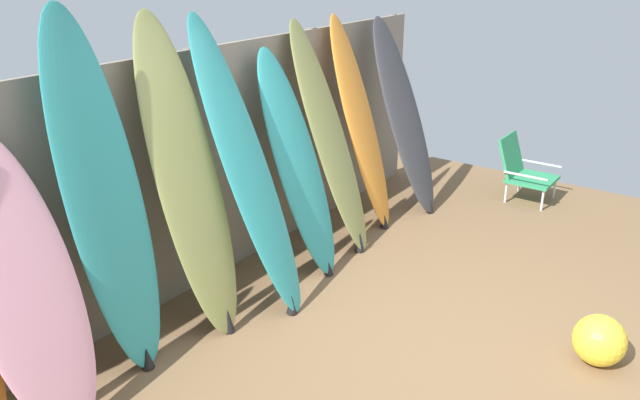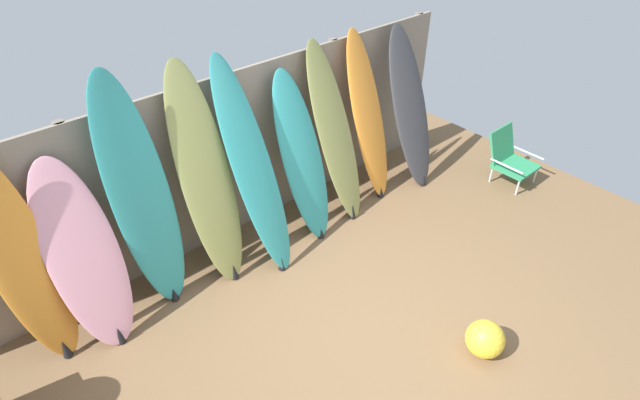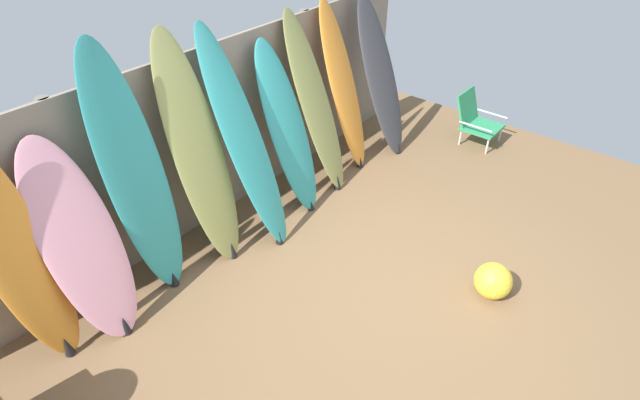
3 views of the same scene
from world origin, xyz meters
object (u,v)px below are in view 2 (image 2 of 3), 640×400
(surfboard_pink_1, at_px, (85,258))
(surfboard_teal_5, at_px, (302,158))
(surfboard_teal_2, at_px, (142,198))
(surfboard_olive_3, at_px, (207,180))
(surfboard_orange_0, at_px, (23,264))
(beach_chair, at_px, (509,157))
(beach_ball, at_px, (485,339))
(surfboard_teal_4, at_px, (254,170))
(surfboard_charcoal_8, at_px, (410,109))
(surfboard_orange_7, at_px, (368,118))
(surfboard_olive_6, at_px, (335,135))

(surfboard_pink_1, xyz_separation_m, surfboard_teal_5, (2.24, -0.08, 0.08))
(surfboard_pink_1, relative_size, surfboard_teal_5, 0.92)
(surfboard_teal_2, relative_size, surfboard_olive_3, 1.04)
(surfboard_olive_3, bearing_deg, surfboard_orange_0, 177.00)
(surfboard_teal_5, xyz_separation_m, beach_chair, (2.54, -0.98, -0.55))
(beach_ball, bearing_deg, beach_chair, 28.58)
(surfboard_teal_4, bearing_deg, surfboard_charcoal_8, -0.24)
(surfboard_olive_3, bearing_deg, beach_ball, -65.22)
(surfboard_orange_0, distance_m, surfboard_orange_7, 3.70)
(surfboard_orange_0, height_order, surfboard_orange_7, surfboard_orange_7)
(surfboard_olive_3, relative_size, surfboard_charcoal_8, 1.13)
(surfboard_orange_0, bearing_deg, surfboard_olive_3, -3.00)
(surfboard_teal_5, bearing_deg, surfboard_teal_4, -175.78)
(surfboard_teal_2, relative_size, surfboard_orange_7, 1.14)
(surfboard_olive_6, distance_m, beach_chair, 2.37)
(surfboard_teal_2, distance_m, surfboard_orange_7, 2.70)
(surfboard_orange_0, distance_m, surfboard_teal_2, 1.01)
(surfboard_teal_4, distance_m, surfboard_charcoal_8, 2.26)
(surfboard_olive_3, height_order, surfboard_teal_5, surfboard_olive_3)
(surfboard_teal_4, relative_size, surfboard_olive_6, 1.07)
(surfboard_teal_4, xyz_separation_m, surfboard_teal_5, (0.63, 0.05, -0.15))
(surfboard_orange_0, bearing_deg, surfboard_teal_5, -3.43)
(surfboard_pink_1, height_order, beach_chair, surfboard_pink_1)
(surfboard_orange_0, height_order, beach_ball, surfboard_orange_0)
(beach_chair, xyz_separation_m, beach_ball, (-2.49, -1.35, -0.16))
(surfboard_orange_7, bearing_deg, surfboard_olive_6, -175.67)
(surfboard_pink_1, xyz_separation_m, beach_chair, (4.78, -1.06, -0.48))
(surfboard_charcoal_8, height_order, beach_chair, surfboard_charcoal_8)
(surfboard_teal_5, xyz_separation_m, surfboard_orange_7, (1.05, 0.08, 0.08))
(surfboard_olive_3, xyz_separation_m, surfboard_olive_6, (1.56, -0.04, -0.09))
(surfboard_teal_4, xyz_separation_m, surfboard_charcoal_8, (2.26, -0.01, -0.10))
(surfboard_teal_4, bearing_deg, beach_chair, -16.48)
(surfboard_orange_7, bearing_deg, surfboard_teal_4, -175.78)
(surfboard_orange_7, distance_m, surfboard_charcoal_8, 0.60)
(surfboard_teal_2, xyz_separation_m, surfboard_teal_4, (1.02, -0.19, -0.07))
(beach_chair, bearing_deg, surfboard_orange_7, 120.34)
(surfboard_charcoal_8, distance_m, beach_ball, 2.88)
(surfboard_teal_4, bearing_deg, surfboard_olive_6, 4.17)
(surfboard_pink_1, height_order, surfboard_olive_3, surfboard_olive_3)
(surfboard_pink_1, relative_size, surfboard_charcoal_8, 0.88)
(surfboard_teal_5, bearing_deg, beach_chair, -21.19)
(surfboard_teal_2, bearing_deg, surfboard_orange_0, 178.85)
(surfboard_teal_2, height_order, beach_ball, surfboard_teal_2)
(surfboard_olive_3, distance_m, surfboard_charcoal_8, 2.70)
(surfboard_teal_5, height_order, surfboard_orange_7, surfboard_orange_7)
(surfboard_pink_1, height_order, surfboard_teal_4, surfboard_teal_4)
(surfboard_teal_4, relative_size, beach_ball, 6.33)
(surfboard_orange_0, relative_size, surfboard_teal_2, 0.86)
(surfboard_teal_2, bearing_deg, surfboard_teal_4, -10.27)
(surfboard_orange_0, height_order, beach_chair, surfboard_orange_0)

